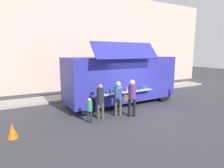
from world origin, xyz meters
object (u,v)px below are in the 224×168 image
at_px(trash_bin, 152,84).
at_px(customer_rear_waiting, 100,98).
at_px(traffic_cone_orange, 12,131).
at_px(customer_front_ordering, 132,95).
at_px(food_truck_main, 121,78).
at_px(child_near_queue, 90,108).
at_px(customer_mid_with_backpack, 118,95).

height_order(trash_bin, customer_rear_waiting, customer_rear_waiting).
xyz_separation_m(traffic_cone_orange, trash_bin, (10.12, 4.48, 0.18)).
bearing_deg(trash_bin, traffic_cone_orange, -156.09).
bearing_deg(customer_front_ordering, trash_bin, -22.94).
bearing_deg(customer_front_ordering, traffic_cone_orange, 113.85).
height_order(customer_front_ordering, customer_rear_waiting, customer_front_ordering).
xyz_separation_m(food_truck_main, child_near_queue, (-2.81, -2.10, -0.86)).
height_order(traffic_cone_orange, customer_front_ordering, customer_front_ordering).
relative_size(food_truck_main, customer_front_ordering, 3.75).
distance_m(customer_front_ordering, customer_rear_waiting, 1.51).
xyz_separation_m(food_truck_main, trash_bin, (4.33, 2.32, -1.07)).
distance_m(food_truck_main, customer_mid_with_backpack, 2.38).
bearing_deg(food_truck_main, customer_front_ordering, -110.68).
bearing_deg(customer_mid_with_backpack, food_truck_main, -9.29).
bearing_deg(child_near_queue, food_truck_main, -0.32).
xyz_separation_m(traffic_cone_orange, child_near_queue, (2.97, 0.06, 0.39)).
xyz_separation_m(customer_mid_with_backpack, child_near_queue, (-1.52, -0.16, -0.37)).
bearing_deg(customer_mid_with_backpack, child_near_queue, 120.68).
relative_size(food_truck_main, child_near_queue, 5.99).
height_order(food_truck_main, traffic_cone_orange, food_truck_main).
relative_size(customer_front_ordering, child_near_queue, 1.59).
xyz_separation_m(customer_mid_with_backpack, customer_rear_waiting, (-0.90, 0.06, -0.06)).
bearing_deg(customer_mid_with_backpack, customer_rear_waiting, 110.84).
distance_m(trash_bin, customer_mid_with_backpack, 7.08).
height_order(customer_rear_waiting, child_near_queue, customer_rear_waiting).
distance_m(traffic_cone_orange, child_near_queue, 3.00).
bearing_deg(traffic_cone_orange, food_truck_main, 20.50).
bearing_deg(trash_bin, customer_mid_with_backpack, -142.89).
bearing_deg(customer_rear_waiting, traffic_cone_orange, 139.33).
relative_size(customer_front_ordering, customer_rear_waiting, 1.08).
bearing_deg(customer_rear_waiting, customer_front_ordering, -59.89).
bearing_deg(customer_mid_with_backpack, trash_bin, -28.39).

